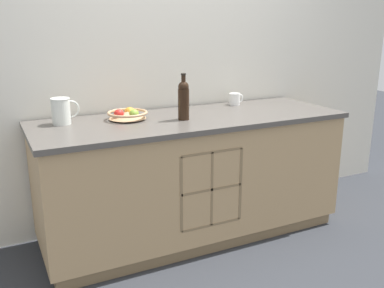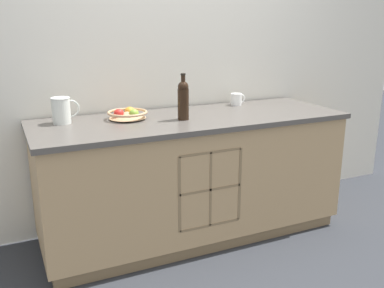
{
  "view_description": "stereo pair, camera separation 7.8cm",
  "coord_description": "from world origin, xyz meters",
  "px_view_note": "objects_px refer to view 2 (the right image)",
  "views": [
    {
      "loc": [
        -1.29,
        -2.62,
        1.53
      ],
      "look_at": [
        0.0,
        0.0,
        0.7
      ],
      "focal_mm": 40.0,
      "sensor_mm": 36.0,
      "label": 1
    },
    {
      "loc": [
        -1.22,
        -2.65,
        1.53
      ],
      "look_at": [
        0.0,
        0.0,
        0.7
      ],
      "focal_mm": 40.0,
      "sensor_mm": 36.0,
      "label": 2
    }
  ],
  "objects_px": {
    "ceramic_mug": "(237,99)",
    "standing_wine_bottle": "(183,99)",
    "white_pitcher": "(62,110)",
    "fruit_bowl": "(127,114)"
  },
  "relations": [
    {
      "from": "white_pitcher",
      "to": "fruit_bowl",
      "type": "bearing_deg",
      "value": -7.65
    },
    {
      "from": "white_pitcher",
      "to": "standing_wine_bottle",
      "type": "bearing_deg",
      "value": -16.41
    },
    {
      "from": "ceramic_mug",
      "to": "standing_wine_bottle",
      "type": "xyz_separation_m",
      "value": [
        -0.6,
        -0.31,
        0.09
      ]
    },
    {
      "from": "fruit_bowl",
      "to": "standing_wine_bottle",
      "type": "relative_size",
      "value": 0.88
    },
    {
      "from": "fruit_bowl",
      "to": "ceramic_mug",
      "type": "relative_size",
      "value": 2.2
    },
    {
      "from": "white_pitcher",
      "to": "ceramic_mug",
      "type": "xyz_separation_m",
      "value": [
        1.36,
        0.08,
        -0.04
      ]
    },
    {
      "from": "standing_wine_bottle",
      "to": "fruit_bowl",
      "type": "bearing_deg",
      "value": 153.81
    },
    {
      "from": "fruit_bowl",
      "to": "white_pitcher",
      "type": "bearing_deg",
      "value": 172.35
    },
    {
      "from": "fruit_bowl",
      "to": "standing_wine_bottle",
      "type": "distance_m",
      "value": 0.39
    },
    {
      "from": "fruit_bowl",
      "to": "white_pitcher",
      "type": "relative_size",
      "value": 1.51
    }
  ]
}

